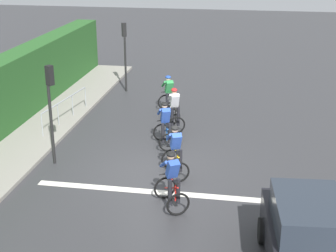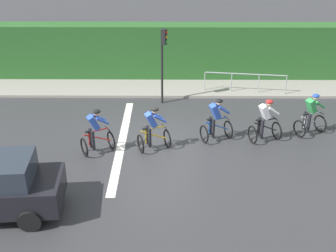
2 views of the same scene
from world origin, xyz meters
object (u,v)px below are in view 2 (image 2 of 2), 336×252
(cyclist_lead, at_px, (311,116))
(cyclist_trailing, at_px, (96,133))
(traffic_light_near_crossing, at_px, (163,55))
(cyclist_second, at_px, (265,122))
(pedestrian_railing_kerbside, at_px, (245,78))
(cyclist_fourth, at_px, (153,130))
(cyclist_mid, at_px, (216,121))

(cyclist_lead, bearing_deg, cyclist_trailing, -79.74)
(cyclist_lead, xyz_separation_m, cyclist_trailing, (1.44, -7.94, 0.00))
(cyclist_lead, xyz_separation_m, traffic_light_near_crossing, (-2.90, -5.64, 1.43))
(cyclist_lead, bearing_deg, cyclist_second, -73.64)
(cyclist_lead, height_order, pedestrian_railing_kerbside, cyclist_lead)
(cyclist_second, distance_m, traffic_light_near_crossing, 5.32)
(cyclist_lead, relative_size, cyclist_trailing, 1.00)
(cyclist_fourth, xyz_separation_m, traffic_light_near_crossing, (-4.12, 0.30, 1.43))
(cyclist_fourth, height_order, pedestrian_railing_kerbside, cyclist_fourth)
(cyclist_lead, distance_m, cyclist_fourth, 6.07)
(cyclist_lead, height_order, cyclist_mid, same)
(cyclist_fourth, height_order, traffic_light_near_crossing, traffic_light_near_crossing)
(cyclist_lead, distance_m, pedestrian_railing_kerbside, 4.37)
(traffic_light_near_crossing, bearing_deg, pedestrian_railing_kerbside, 105.46)
(pedestrian_railing_kerbside, bearing_deg, cyclist_lead, 25.58)
(cyclist_fourth, distance_m, traffic_light_near_crossing, 4.37)
(traffic_light_near_crossing, bearing_deg, cyclist_mid, 30.62)
(cyclist_mid, xyz_separation_m, cyclist_fourth, (0.73, -2.31, 0.00))
(traffic_light_near_crossing, height_order, pedestrian_railing_kerbside, traffic_light_near_crossing)
(cyclist_mid, relative_size, cyclist_trailing, 1.00)
(cyclist_trailing, height_order, pedestrian_railing_kerbside, cyclist_trailing)
(cyclist_fourth, xyz_separation_m, pedestrian_railing_kerbside, (-5.16, 4.06, -0.00))
(cyclist_lead, distance_m, cyclist_second, 1.92)
(cyclist_mid, bearing_deg, pedestrian_railing_kerbside, 158.40)
(cyclist_trailing, xyz_separation_m, traffic_light_near_crossing, (-4.34, 2.29, 1.43))
(cyclist_mid, bearing_deg, cyclist_fourth, -72.34)
(cyclist_lead, relative_size, cyclist_mid, 1.00)
(traffic_light_near_crossing, relative_size, pedestrian_railing_kerbside, 0.89)
(cyclist_lead, height_order, cyclist_fourth, same)
(cyclist_mid, distance_m, cyclist_trailing, 4.40)
(cyclist_trailing, height_order, traffic_light_near_crossing, traffic_light_near_crossing)
(cyclist_mid, bearing_deg, cyclist_second, 88.32)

